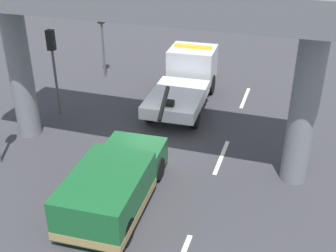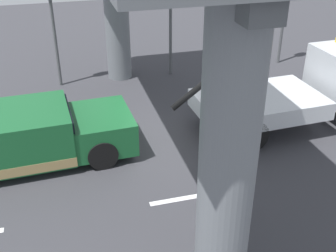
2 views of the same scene
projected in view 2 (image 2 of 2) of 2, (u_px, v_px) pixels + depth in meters
The scene contains 6 objects.
ground_plane at pixel (170, 142), 13.14m from camera, with size 60.00×40.00×0.10m, color #38383D.
lane_stripe_mid at pixel (200, 195), 10.76m from camera, with size 2.60×0.16×0.01m, color silver.
tow_truck_white at pixel (314, 88), 13.67m from camera, with size 7.30×2.65×2.46m.
towed_van_green at pixel (28, 137), 11.79m from camera, with size 5.29×2.42×1.58m.
traffic_light_near at pixel (51, 5), 15.40m from camera, with size 0.39×0.32×4.31m.
traffic_light_far at pixel (171, 3), 16.54m from camera, with size 0.39×0.32×4.02m.
Camera 2 is at (-3.05, -10.84, 6.74)m, focal length 45.67 mm.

